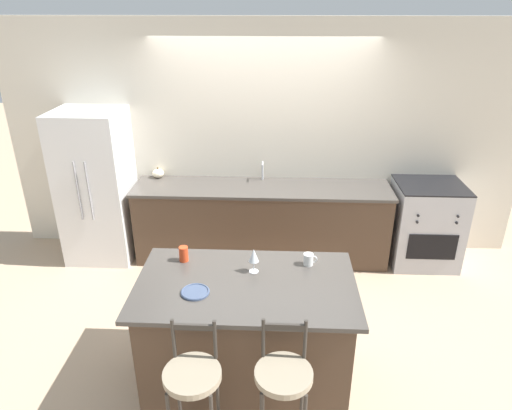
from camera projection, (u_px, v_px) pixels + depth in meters
ground_plane at (260, 272)px, 5.23m from camera, size 18.00×18.00×0.00m
wall_back at (263, 141)px, 5.32m from camera, size 6.00×0.07×2.70m
back_counter at (262, 222)px, 5.39m from camera, size 2.94×0.69×0.91m
sink_faucet at (263, 169)px, 5.33m from camera, size 0.02×0.13×0.22m
kitchen_island at (246, 331)px, 3.60m from camera, size 1.66×0.98×0.91m
refrigerator at (97, 187)px, 5.26m from camera, size 0.75×0.72×1.76m
oven_range at (425, 224)px, 5.27m from camera, size 0.74×0.68×0.97m
bar_stool_near at (194, 390)px, 2.87m from camera, size 0.37×0.37×1.05m
bar_stool_far at (283, 389)px, 2.88m from camera, size 0.37×0.37×1.05m
dinner_plate at (195, 292)px, 3.30m from camera, size 0.21×0.21×0.02m
wine_glass at (254, 256)px, 3.50m from camera, size 0.08×0.08×0.20m
coffee_mug at (309, 259)px, 3.63m from camera, size 0.11×0.08×0.10m
tumbler_cup at (184, 254)px, 3.68m from camera, size 0.07×0.07×0.13m
pumpkin_decoration at (158, 173)px, 5.43m from camera, size 0.14×0.14×0.13m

